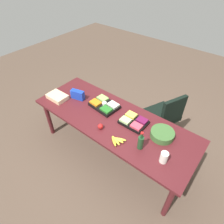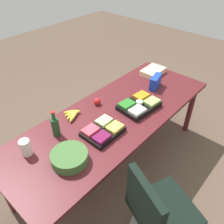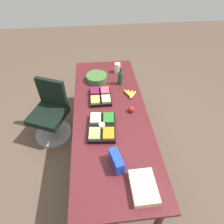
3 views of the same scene
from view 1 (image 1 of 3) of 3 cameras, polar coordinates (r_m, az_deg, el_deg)
ground_plane at (r=3.33m, az=0.23°, el=-11.59°), size 10.00×10.00×0.00m
conference_table at (r=2.80m, az=0.27°, el=-3.02°), size 2.47×0.91×0.77m
office_chair at (r=3.45m, az=14.85°, el=-2.14°), size 0.63×0.63×0.92m
fruit_platter at (r=2.68m, az=6.49°, el=-2.84°), size 0.36×0.28×0.07m
mayo_jar at (r=2.30m, az=15.22°, el=-12.91°), size 0.11×0.11×0.15m
chip_bag_blue at (r=3.12m, az=-10.20°, el=5.09°), size 0.23×0.13×0.15m
veggie_tray at (r=2.92m, az=-2.28°, el=2.08°), size 0.45×0.34×0.09m
salad_bowl at (r=2.57m, az=14.75°, el=-6.39°), size 0.37×0.37×0.09m
wine_bottle at (r=2.34m, az=8.54°, el=-8.87°), size 0.07×0.07×0.27m
apple_red at (r=2.59m, az=-3.46°, el=-4.30°), size 0.09×0.09×0.08m
sheet_cake at (r=3.21m, az=-15.97°, el=4.41°), size 0.32×0.23×0.07m
banana_bunch at (r=2.44m, az=1.47°, el=-8.39°), size 0.20×0.19×0.04m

